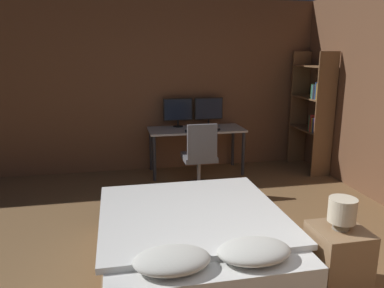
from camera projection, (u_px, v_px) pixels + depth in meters
wall_back at (182, 86)px, 6.05m from camera, size 12.00×0.06×2.70m
bed at (194, 240)px, 3.38m from camera, size 1.65×1.91×0.54m
nightstand at (337, 258)px, 3.03m from camera, size 0.41×0.42×0.52m
bedside_lamp at (342, 211)px, 2.93m from camera, size 0.22×0.22×0.26m
desk at (196, 134)px, 5.88m from camera, size 1.49×0.63×0.72m
monitor_left at (178, 111)px, 5.95m from camera, size 0.46×0.16×0.45m
monitor_right at (209, 110)px, 6.05m from camera, size 0.46×0.16×0.45m
keyboard at (199, 131)px, 5.66m from camera, size 0.42×0.13×0.02m
computer_mouse at (218, 129)px, 5.71m from camera, size 0.07×0.05×0.04m
office_chair at (200, 163)px, 5.18m from camera, size 0.52×0.52×0.96m
bookshelf at (314, 107)px, 5.90m from camera, size 0.32×0.85×1.90m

